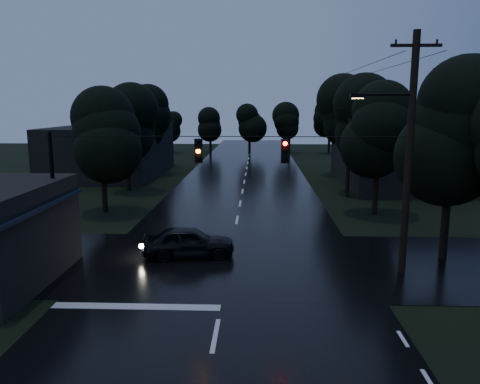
{
  "coord_description": "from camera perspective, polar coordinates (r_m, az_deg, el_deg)",
  "views": [
    {
      "loc": [
        1.29,
        -8.43,
        7.04
      ],
      "look_at": [
        0.38,
        15.05,
        2.71
      ],
      "focal_mm": 35.0,
      "sensor_mm": 36.0,
      "label": 1
    }
  ],
  "objects": [
    {
      "name": "utility_pole_far",
      "position": [
        37.23,
        13.13,
        5.29
      ],
      "size": [
        2.0,
        0.3,
        7.5
      ],
      "color": "black",
      "rests_on": "ground"
    },
    {
      "name": "building_far_right",
      "position": [
        44.56,
        18.83,
        3.63
      ],
      "size": [
        10.0,
        14.0,
        4.4
      ],
      "primitive_type": "cube",
      "color": "black",
      "rests_on": "ground"
    },
    {
      "name": "span_signals",
      "position": [
        19.52,
        0.06,
        5.15
      ],
      "size": [
        15.0,
        0.37,
        1.12
      ],
      "color": "black",
      "rests_on": "ground"
    },
    {
      "name": "tree_left_a",
      "position": [
        32.18,
        -16.55,
        6.8
      ],
      "size": [
        3.92,
        3.92,
        8.26
      ],
      "color": "black",
      "rests_on": "ground"
    },
    {
      "name": "anchor_pole_left",
      "position": [
        21.71,
        -21.71,
        -1.04
      ],
      "size": [
        0.18,
        0.18,
        6.0
      ],
      "primitive_type": "cylinder",
      "color": "black",
      "rests_on": "ground"
    },
    {
      "name": "main_road",
      "position": [
        39.09,
        0.3,
        0.05
      ],
      "size": [
        12.0,
        120.0,
        0.02
      ],
      "primitive_type": "cube",
      "color": "black",
      "rests_on": "ground"
    },
    {
      "name": "cross_street",
      "position": [
        21.65,
        -1.33,
        -8.55
      ],
      "size": [
        60.0,
        9.0,
        0.02
      ],
      "primitive_type": "cube",
      "color": "black",
      "rests_on": "ground"
    },
    {
      "name": "tree_right_a",
      "position": [
        31.43,
        16.57,
        7.41
      ],
      "size": [
        4.2,
        4.2,
        8.85
      ],
      "color": "black",
      "rests_on": "ground"
    },
    {
      "name": "car",
      "position": [
        22.32,
        -6.25,
        -6.05
      ],
      "size": [
        4.47,
        2.27,
        1.46
      ],
      "primitive_type": "imported",
      "rotation": [
        0.0,
        0.0,
        1.7
      ],
      "color": "black",
      "rests_on": "ground"
    },
    {
      "name": "tree_right_c",
      "position": [
        49.25,
        12.83,
        9.39
      ],
      "size": [
        4.76,
        4.76,
        10.03
      ],
      "color": "black",
      "rests_on": "ground"
    },
    {
      "name": "tree_right_b",
      "position": [
        39.33,
        14.59,
        8.57
      ],
      "size": [
        4.48,
        4.48,
        9.44
      ],
      "color": "black",
      "rests_on": "ground"
    },
    {
      "name": "tree_corner_near",
      "position": [
        23.16,
        24.51,
        6.91
      ],
      "size": [
        4.48,
        4.48,
        9.44
      ],
      "color": "black",
      "rests_on": "ground"
    },
    {
      "name": "building_far_left",
      "position": [
        50.99,
        -15.29,
        4.95
      ],
      "size": [
        10.0,
        16.0,
        5.0
      ],
      "primitive_type": "cube",
      "color": "black",
      "rests_on": "ground"
    },
    {
      "name": "tree_left_b",
      "position": [
        39.97,
        -13.72,
        8.1
      ],
      "size": [
        4.2,
        4.2,
        8.85
      ],
      "color": "black",
      "rests_on": "ground"
    },
    {
      "name": "tree_left_c",
      "position": [
        49.79,
        -11.26,
        9.03
      ],
      "size": [
        4.48,
        4.48,
        9.44
      ],
      "color": "black",
      "rests_on": "ground"
    },
    {
      "name": "utility_pole_main",
      "position": [
        20.45,
        19.7,
        4.83
      ],
      "size": [
        3.5,
        0.3,
        10.0
      ],
      "color": "black",
      "rests_on": "ground"
    }
  ]
}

